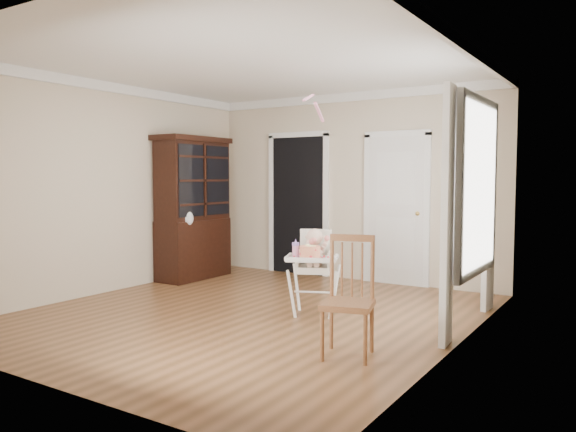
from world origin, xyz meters
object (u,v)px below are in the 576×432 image
Objects in this scene: sippy_cup at (296,249)px; china_cabinet at (193,208)px; cake at (310,252)px; dining_chair at (348,300)px; high_chair at (314,262)px.

china_cabinet is at bearing 154.96° from sippy_cup.
cake is 1.23m from dining_chair.
sippy_cup is at bearing -25.04° from china_cabinet.
cake is 0.19m from sippy_cup.
china_cabinet reaches higher than high_chair.
dining_chair is (0.94, -1.06, -0.11)m from high_chair.
cake is 1.49× the size of sippy_cup.
china_cabinet is (-2.68, 1.19, 0.32)m from cake.
cake is 0.14× the size of china_cabinet.
dining_chair reaches higher than cake.
china_cabinet reaches higher than sippy_cup.
sippy_cup is 0.19× the size of dining_chair.
high_chair is 0.94× the size of dining_chair.
dining_chair is (3.54, -2.03, -0.57)m from china_cabinet.
dining_chair reaches higher than high_chair.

